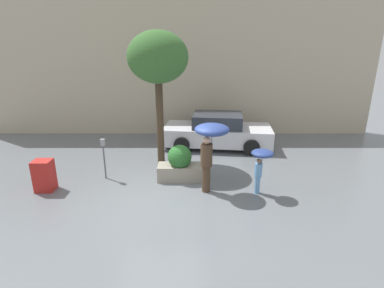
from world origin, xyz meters
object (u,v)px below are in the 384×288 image
planter_box (179,164)px  person_adult (210,140)px  person_child (261,160)px  parking_meter (103,150)px  street_tree (157,59)px  newspaper_box (44,176)px  parked_car_near (217,132)px

planter_box → person_adult: bearing=-41.9°
person_child → parking_meter: 4.64m
planter_box → person_child: bearing=-23.3°
parking_meter → person_child: bearing=-12.7°
street_tree → parking_meter: 3.35m
person_child → newspaper_box: size_ratio=1.44×
newspaper_box → parked_car_near: bearing=37.0°
person_adult → parking_meter: person_adult is taller
planter_box → newspaper_box: (-3.79, -0.74, -0.04)m
person_adult → newspaper_box: size_ratio=2.16×
person_adult → newspaper_box: bearing=161.8°
planter_box → parking_meter: 2.34m
person_adult → street_tree: (-1.58, 2.22, 2.00)m
person_child → parking_meter: size_ratio=1.02×
person_child → person_adult: bearing=-138.4°
person_adult → person_child: (1.36, -0.18, -0.51)m
person_child → street_tree: (-2.94, 2.41, 2.51)m
parked_car_near → person_child: bearing=-161.9°
parked_car_near → newspaper_box: (-5.18, -3.90, -0.17)m
street_tree → parking_meter: (-1.59, -1.38, -2.60)m
parked_car_near → street_tree: (-2.11, -1.72, 2.89)m
parking_meter → newspaper_box: bearing=-151.8°
planter_box → parked_car_near: parked_car_near is taller
person_child → parking_meter: bearing=-143.4°
person_adult → newspaper_box: (-4.65, 0.04, -1.07)m
parked_car_near → parking_meter: size_ratio=3.48×
person_adult → parked_car_near: size_ratio=0.44×
person_child → parked_car_near: bearing=150.7°
parked_car_near → newspaper_box: bearing=133.7°
street_tree → parking_meter: size_ratio=3.46×
person_child → street_tree: street_tree is taller
newspaper_box → person_child: bearing=-2.1°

